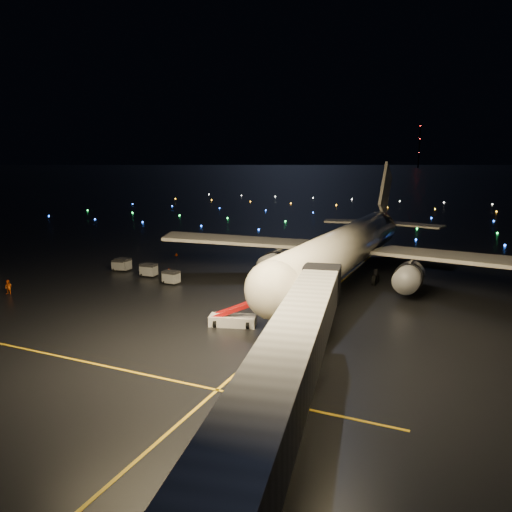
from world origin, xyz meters
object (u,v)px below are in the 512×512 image
at_px(belt_loader, 233,310).
at_px(baggage_cart_3, 123,264).
at_px(baggage_cart_2, 120,265).
at_px(baggage_cart_1, 149,270).
at_px(crew_b, 8,287).
at_px(baggage_cart_0, 171,277).
at_px(crew_c, 169,275).
at_px(pushback_tug, 278,367).
at_px(airliner, 352,222).

height_order(belt_loader, baggage_cart_3, belt_loader).
bearing_deg(baggage_cart_2, baggage_cart_1, -21.01).
bearing_deg(baggage_cart_1, baggage_cart_2, 165.80).
distance_m(crew_b, baggage_cart_0, 19.09).
distance_m(belt_loader, baggage_cart_2, 29.32).
bearing_deg(crew_b, baggage_cart_1, 43.58).
distance_m(belt_loader, crew_c, 19.83).
distance_m(baggage_cart_1, baggage_cart_3, 5.80).
xyz_separation_m(crew_c, baggage_cart_2, (-9.90, 2.25, -0.04)).
distance_m(belt_loader, baggage_cart_3, 29.15).
bearing_deg(baggage_cart_0, baggage_cart_1, 161.31).
relative_size(pushback_tug, baggage_cart_2, 2.02).
bearing_deg(baggage_cart_3, baggage_cart_0, -18.23).
bearing_deg(crew_c, baggage_cart_2, -152.55).
distance_m(crew_c, baggage_cart_2, 10.15).
bearing_deg(baggage_cart_3, belt_loader, -29.83).
height_order(baggage_cart_0, baggage_cart_1, baggage_cart_1).
distance_m(pushback_tug, baggage_cart_1, 35.74).
bearing_deg(baggage_cart_1, airliner, 19.46).
relative_size(crew_b, baggage_cart_2, 0.93).
bearing_deg(pushback_tug, baggage_cart_2, 154.93).
bearing_deg(airliner, baggage_cart_1, -156.85).
relative_size(baggage_cart_1, baggage_cart_2, 1.10).
height_order(pushback_tug, baggage_cart_0, pushback_tug).
height_order(pushback_tug, belt_loader, belt_loader).
height_order(belt_loader, baggage_cart_1, belt_loader).
bearing_deg(crew_c, pushback_tug, -1.64).
relative_size(baggage_cart_2, baggage_cart_3, 0.91).
bearing_deg(baggage_cart_1, pushback_tug, -41.28).
distance_m(airliner, baggage_cart_3, 32.65).
relative_size(crew_b, crew_c, 1.04).
height_order(pushback_tug, baggage_cart_2, pushback_tug).
bearing_deg(crew_c, crew_b, -95.53).
bearing_deg(baggage_cart_0, pushback_tug, -37.67).
xyz_separation_m(crew_b, baggage_cart_2, (3.74, 15.51, -0.07)).
bearing_deg(airliner, baggage_cart_2, -162.83).
xyz_separation_m(belt_loader, crew_b, (-29.19, -0.98, -0.72)).
height_order(airliner, baggage_cart_3, airliner).
relative_size(crew_c, baggage_cart_1, 0.81).
bearing_deg(crew_b, pushback_tug, -24.51).
bearing_deg(baggage_cart_1, baggage_cart_3, 162.20).
bearing_deg(baggage_cart_2, belt_loader, -38.91).
bearing_deg(crew_b, baggage_cart_3, 63.22).
distance_m(pushback_tug, crew_b, 38.40).
bearing_deg(crew_c, belt_loader, 2.00).
bearing_deg(crew_b, crew_c, 31.98).
bearing_deg(airliner, crew_c, -151.11).
xyz_separation_m(airliner, belt_loader, (-5.71, -23.39, -5.99)).
xyz_separation_m(pushback_tug, baggage_cart_0, (-22.79, 20.33, -0.06)).
distance_m(baggage_cart_1, baggage_cart_2, 6.09).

